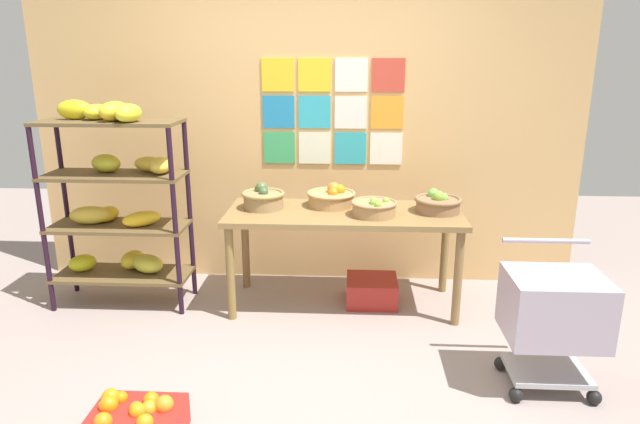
{
  "coord_description": "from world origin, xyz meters",
  "views": [
    {
      "loc": [
        0.36,
        -2.82,
        1.84
      ],
      "look_at": [
        0.16,
        0.83,
        0.8
      ],
      "focal_mm": 31.35,
      "sensor_mm": 36.0,
      "label": 1
    }
  ],
  "objects_px": {
    "shopping_cart": "(554,312)",
    "produce_crate_under_table": "(372,290)",
    "fruit_basket_centre": "(332,197)",
    "display_table": "(344,222)",
    "fruit_basket_back_right": "(374,208)",
    "banana_shelf_unit": "(118,194)",
    "fruit_basket_back_left": "(263,198)",
    "orange_crate_foreground": "(135,423)",
    "fruit_basket_left": "(438,203)"
  },
  "relations": [
    {
      "from": "display_table",
      "to": "produce_crate_under_table",
      "type": "distance_m",
      "value": 0.6
    },
    {
      "from": "fruit_basket_back_left",
      "to": "fruit_basket_left",
      "type": "height_order",
      "value": "fruit_basket_back_left"
    },
    {
      "from": "fruit_basket_back_left",
      "to": "fruit_basket_left",
      "type": "bearing_deg",
      "value": -1.21
    },
    {
      "from": "fruit_basket_centre",
      "to": "orange_crate_foreground",
      "type": "height_order",
      "value": "fruit_basket_centre"
    },
    {
      "from": "shopping_cart",
      "to": "fruit_basket_centre",
      "type": "bearing_deg",
      "value": 146.61
    },
    {
      "from": "shopping_cart",
      "to": "produce_crate_under_table",
      "type": "bearing_deg",
      "value": 141.26
    },
    {
      "from": "banana_shelf_unit",
      "to": "fruit_basket_centre",
      "type": "distance_m",
      "value": 1.57
    },
    {
      "from": "produce_crate_under_table",
      "to": "shopping_cart",
      "type": "relative_size",
      "value": 0.47
    },
    {
      "from": "display_table",
      "to": "shopping_cart",
      "type": "height_order",
      "value": "shopping_cart"
    },
    {
      "from": "fruit_basket_back_left",
      "to": "orange_crate_foreground",
      "type": "distance_m",
      "value": 1.87
    },
    {
      "from": "fruit_basket_left",
      "to": "banana_shelf_unit",
      "type": "bearing_deg",
      "value": -178.23
    },
    {
      "from": "fruit_basket_back_right",
      "to": "shopping_cart",
      "type": "xyz_separation_m",
      "value": [
        0.96,
        -0.93,
        -0.33
      ]
    },
    {
      "from": "fruit_basket_centre",
      "to": "produce_crate_under_table",
      "type": "xyz_separation_m",
      "value": [
        0.31,
        -0.11,
        -0.71
      ]
    },
    {
      "from": "fruit_basket_left",
      "to": "shopping_cart",
      "type": "distance_m",
      "value": 1.22
    },
    {
      "from": "shopping_cart",
      "to": "banana_shelf_unit",
      "type": "bearing_deg",
      "value": 170.25
    },
    {
      "from": "produce_crate_under_table",
      "to": "shopping_cart",
      "type": "xyz_separation_m",
      "value": [
        0.96,
        -1.07,
        0.37
      ]
    },
    {
      "from": "fruit_basket_back_right",
      "to": "shopping_cart",
      "type": "relative_size",
      "value": 0.4
    },
    {
      "from": "fruit_basket_back_left",
      "to": "produce_crate_under_table",
      "type": "relative_size",
      "value": 0.83
    },
    {
      "from": "fruit_basket_centre",
      "to": "fruit_basket_left",
      "type": "distance_m",
      "value": 0.78
    },
    {
      "from": "fruit_basket_back_left",
      "to": "fruit_basket_centre",
      "type": "distance_m",
      "value": 0.51
    },
    {
      "from": "fruit_basket_back_right",
      "to": "fruit_basket_back_left",
      "type": "relative_size",
      "value": 1.02
    },
    {
      "from": "fruit_basket_centre",
      "to": "orange_crate_foreground",
      "type": "distance_m",
      "value": 2.11
    },
    {
      "from": "display_table",
      "to": "shopping_cart",
      "type": "distance_m",
      "value": 1.57
    },
    {
      "from": "produce_crate_under_table",
      "to": "banana_shelf_unit",
      "type": "bearing_deg",
      "value": -177.35
    },
    {
      "from": "fruit_basket_left",
      "to": "shopping_cart",
      "type": "xyz_separation_m",
      "value": [
        0.5,
        -1.06,
        -0.33
      ]
    },
    {
      "from": "shopping_cart",
      "to": "orange_crate_foreground",
      "type": "bearing_deg",
      "value": -154.99
    },
    {
      "from": "fruit_basket_back_right",
      "to": "shopping_cart",
      "type": "distance_m",
      "value": 1.38
    },
    {
      "from": "fruit_basket_centre",
      "to": "produce_crate_under_table",
      "type": "bearing_deg",
      "value": -19.02
    },
    {
      "from": "fruit_basket_back_left",
      "to": "banana_shelf_unit",
      "type": "bearing_deg",
      "value": -174.61
    },
    {
      "from": "fruit_basket_back_right",
      "to": "fruit_basket_centre",
      "type": "relative_size",
      "value": 0.89
    },
    {
      "from": "banana_shelf_unit",
      "to": "fruit_basket_back_left",
      "type": "relative_size",
      "value": 4.8
    },
    {
      "from": "banana_shelf_unit",
      "to": "fruit_basket_back_right",
      "type": "distance_m",
      "value": 1.87
    },
    {
      "from": "banana_shelf_unit",
      "to": "shopping_cart",
      "type": "xyz_separation_m",
      "value": [
        2.83,
        -0.99,
        -0.39
      ]
    },
    {
      "from": "fruit_basket_centre",
      "to": "display_table",
      "type": "bearing_deg",
      "value": -57.81
    },
    {
      "from": "banana_shelf_unit",
      "to": "display_table",
      "type": "height_order",
      "value": "banana_shelf_unit"
    },
    {
      "from": "banana_shelf_unit",
      "to": "shopping_cart",
      "type": "distance_m",
      "value": 3.02
    },
    {
      "from": "fruit_basket_back_left",
      "to": "fruit_basket_centre",
      "type": "relative_size",
      "value": 0.87
    },
    {
      "from": "fruit_basket_back_right",
      "to": "orange_crate_foreground",
      "type": "xyz_separation_m",
      "value": [
        -1.2,
        -1.53,
        -0.69
      ]
    },
    {
      "from": "fruit_basket_back_left",
      "to": "fruit_basket_left",
      "type": "relative_size",
      "value": 0.94
    },
    {
      "from": "fruit_basket_back_left",
      "to": "shopping_cart",
      "type": "height_order",
      "value": "fruit_basket_back_left"
    },
    {
      "from": "fruit_basket_left",
      "to": "shopping_cart",
      "type": "height_order",
      "value": "fruit_basket_left"
    },
    {
      "from": "fruit_basket_back_right",
      "to": "fruit_basket_back_left",
      "type": "xyz_separation_m",
      "value": [
        -0.81,
        0.15,
        0.02
      ]
    },
    {
      "from": "fruit_basket_left",
      "to": "fruit_basket_centre",
      "type": "bearing_deg",
      "value": 171.01
    },
    {
      "from": "orange_crate_foreground",
      "to": "display_table",
      "type": "bearing_deg",
      "value": 58.72
    },
    {
      "from": "orange_crate_foreground",
      "to": "fruit_basket_back_right",
      "type": "bearing_deg",
      "value": 51.9
    },
    {
      "from": "orange_crate_foreground",
      "to": "shopping_cart",
      "type": "xyz_separation_m",
      "value": [
        2.16,
        0.6,
        0.36
      ]
    },
    {
      "from": "fruit_basket_centre",
      "to": "fruit_basket_left",
      "type": "bearing_deg",
      "value": -8.99
    },
    {
      "from": "banana_shelf_unit",
      "to": "produce_crate_under_table",
      "type": "height_order",
      "value": "banana_shelf_unit"
    },
    {
      "from": "banana_shelf_unit",
      "to": "orange_crate_foreground",
      "type": "height_order",
      "value": "banana_shelf_unit"
    },
    {
      "from": "banana_shelf_unit",
      "to": "fruit_basket_centre",
      "type": "relative_size",
      "value": 4.18
    }
  ]
}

